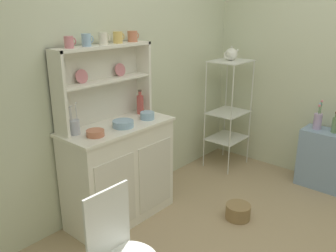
% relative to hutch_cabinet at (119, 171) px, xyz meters
% --- Properties ---
extents(wall_back, '(3.84, 0.05, 2.50)m').
position_rel_hutch_cabinet_xyz_m(wall_back, '(0.31, 0.26, 0.81)').
color(wall_back, beige).
rests_on(wall_back, ground).
extents(hutch_cabinet, '(0.96, 0.45, 0.86)m').
position_rel_hutch_cabinet_xyz_m(hutch_cabinet, '(0.00, 0.00, 0.00)').
color(hutch_cabinet, white).
rests_on(hutch_cabinet, ground).
extents(hutch_shelf_unit, '(0.89, 0.18, 0.64)m').
position_rel_hutch_cabinet_xyz_m(hutch_shelf_unit, '(0.00, 0.16, 0.79)').
color(hutch_shelf_unit, silver).
rests_on(hutch_shelf_unit, hutch_cabinet).
extents(bakers_rack, '(0.44, 0.36, 1.22)m').
position_rel_hutch_cabinet_xyz_m(bakers_rack, '(1.55, -0.10, 0.30)').
color(bakers_rack, silver).
rests_on(bakers_rack, ground).
extents(side_shelf_blue, '(0.28, 0.48, 0.60)m').
position_rel_hutch_cabinet_xyz_m(side_shelf_blue, '(1.75, -1.15, -0.14)').
color(side_shelf_blue, '#849EBC').
rests_on(side_shelf_blue, ground).
extents(wire_chair, '(0.36, 0.36, 0.85)m').
position_rel_hutch_cabinet_xyz_m(wire_chair, '(-0.75, -0.84, 0.08)').
color(wire_chair, white).
rests_on(wire_chair, ground).
extents(floor_basket, '(0.22, 0.22, 0.13)m').
position_rel_hutch_cabinet_xyz_m(floor_basket, '(0.65, -0.80, -0.38)').
color(floor_basket, '#93754C').
rests_on(floor_basket, ground).
extents(cup_rose_0, '(0.08, 0.07, 0.08)m').
position_rel_hutch_cabinet_xyz_m(cup_rose_0, '(-0.31, 0.12, 1.10)').
color(cup_rose_0, '#D17A84').
rests_on(cup_rose_0, hutch_shelf_unit).
extents(cup_sky_1, '(0.09, 0.07, 0.09)m').
position_rel_hutch_cabinet_xyz_m(cup_sky_1, '(-0.15, 0.12, 1.10)').
color(cup_sky_1, '#8EB2D1').
rests_on(cup_sky_1, hutch_shelf_unit).
extents(cup_cream_2, '(0.08, 0.07, 0.09)m').
position_rel_hutch_cabinet_xyz_m(cup_cream_2, '(0.01, 0.12, 1.10)').
color(cup_cream_2, silver).
rests_on(cup_cream_2, hutch_shelf_unit).
extents(cup_gold_3, '(0.09, 0.08, 0.09)m').
position_rel_hutch_cabinet_xyz_m(cup_gold_3, '(0.16, 0.12, 1.10)').
color(cup_gold_3, '#DBB760').
rests_on(cup_gold_3, hutch_shelf_unit).
extents(cup_terracotta_4, '(0.10, 0.08, 0.09)m').
position_rel_hutch_cabinet_xyz_m(cup_terracotta_4, '(0.32, 0.12, 1.10)').
color(cup_terracotta_4, '#C67556').
rests_on(cup_terracotta_4, hutch_shelf_unit).
extents(bowl_mixing_large, '(0.14, 0.14, 0.05)m').
position_rel_hutch_cabinet_xyz_m(bowl_mixing_large, '(-0.28, -0.07, 0.44)').
color(bowl_mixing_large, '#C67556').
rests_on(bowl_mixing_large, hutch_cabinet).
extents(bowl_floral_medium, '(0.17, 0.17, 0.05)m').
position_rel_hutch_cabinet_xyz_m(bowl_floral_medium, '(0.00, -0.07, 0.44)').
color(bowl_floral_medium, '#8EB2D1').
rests_on(bowl_floral_medium, hutch_cabinet).
extents(bowl_cream_small, '(0.12, 0.12, 0.06)m').
position_rel_hutch_cabinet_xyz_m(bowl_cream_small, '(0.28, -0.07, 0.45)').
color(bowl_cream_small, '#8EB2D1').
rests_on(bowl_cream_small, hutch_cabinet).
extents(jam_bottle, '(0.06, 0.06, 0.22)m').
position_rel_hutch_cabinet_xyz_m(jam_bottle, '(0.35, 0.09, 0.51)').
color(jam_bottle, '#B74C47').
rests_on(jam_bottle, hutch_cabinet).
extents(utensil_jar, '(0.08, 0.08, 0.25)m').
position_rel_hutch_cabinet_xyz_m(utensil_jar, '(-0.35, 0.08, 0.48)').
color(utensil_jar, '#B2B7C6').
rests_on(utensil_jar, hutch_cabinet).
extents(porcelain_teapot, '(0.22, 0.13, 0.15)m').
position_rel_hutch_cabinet_xyz_m(porcelain_teapot, '(1.55, -0.10, 0.85)').
color(porcelain_teapot, white).
rests_on(porcelain_teapot, bakers_rack).
extents(flower_vase, '(0.08, 0.08, 0.31)m').
position_rel_hutch_cabinet_xyz_m(flower_vase, '(1.75, -1.03, 0.25)').
color(flower_vase, '#B79ECC').
rests_on(flower_vase, side_shelf_blue).
extents(oil_bottle, '(0.06, 0.06, 0.21)m').
position_rel_hutch_cabinet_xyz_m(oil_bottle, '(1.75, -1.20, 0.24)').
color(oil_bottle, '#6B8C60').
rests_on(oil_bottle, side_shelf_blue).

